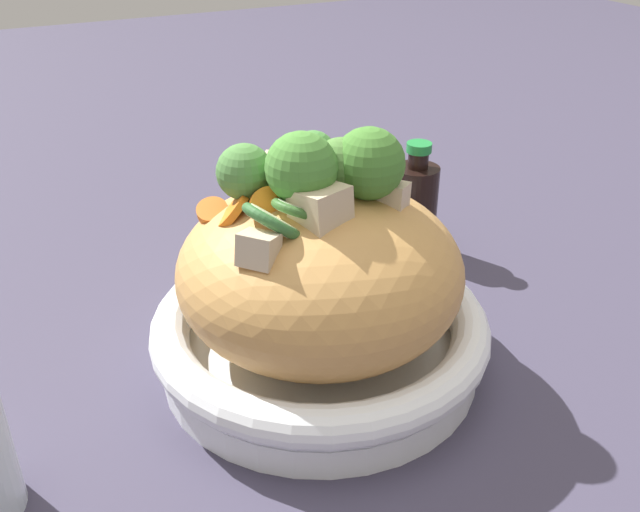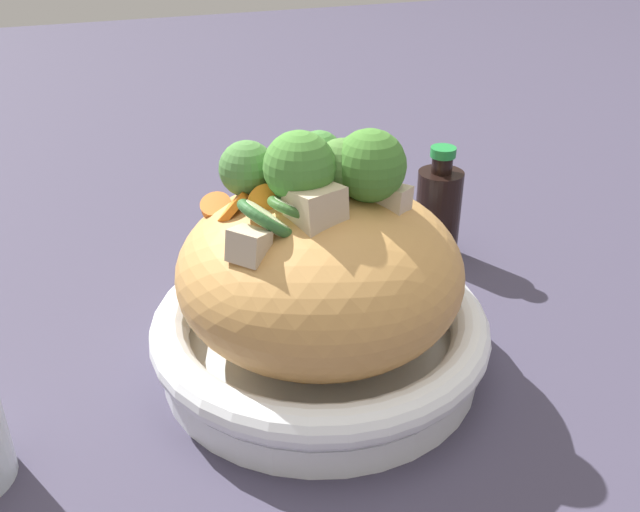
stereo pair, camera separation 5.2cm
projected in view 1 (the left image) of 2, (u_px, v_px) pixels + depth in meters
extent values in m
plane|color=#3C374C|center=(320.00, 363.00, 0.57)|extent=(3.00, 3.00, 0.00)
cylinder|color=white|center=(320.00, 351.00, 0.56)|extent=(0.25, 0.25, 0.02)
torus|color=white|center=(320.00, 324.00, 0.55)|extent=(0.26, 0.26, 0.03)
ellipsoid|color=tan|center=(320.00, 271.00, 0.53)|extent=(0.21, 0.21, 0.13)
torus|color=tan|center=(292.00, 175.00, 0.54)|extent=(0.08, 0.07, 0.03)
torus|color=#C18C44|center=(322.00, 225.00, 0.51)|extent=(0.06, 0.06, 0.01)
cone|color=#A0B66E|center=(368.00, 197.00, 0.50)|extent=(0.03, 0.02, 0.02)
sphere|color=#437B2E|center=(369.00, 164.00, 0.49)|extent=(0.06, 0.06, 0.05)
cone|color=#97BF6F|center=(339.00, 191.00, 0.51)|extent=(0.02, 0.02, 0.01)
sphere|color=#4C7B36|center=(339.00, 164.00, 0.50)|extent=(0.05, 0.05, 0.04)
cone|color=#A5BA72|center=(246.00, 203.00, 0.51)|extent=(0.02, 0.02, 0.02)
sphere|color=#4C823E|center=(245.00, 172.00, 0.50)|extent=(0.05, 0.05, 0.04)
cone|color=#A0C176|center=(313.00, 181.00, 0.53)|extent=(0.02, 0.02, 0.02)
sphere|color=#448039|center=(313.00, 154.00, 0.52)|extent=(0.04, 0.04, 0.03)
cone|color=#98B879|center=(302.00, 205.00, 0.49)|extent=(0.03, 0.03, 0.02)
sphere|color=#488534|center=(301.00, 168.00, 0.47)|extent=(0.07, 0.07, 0.05)
cylinder|color=orange|center=(212.00, 211.00, 0.51)|extent=(0.03, 0.03, 0.02)
cylinder|color=orange|center=(233.00, 211.00, 0.49)|extent=(0.03, 0.04, 0.03)
cylinder|color=orange|center=(270.00, 208.00, 0.48)|extent=(0.03, 0.02, 0.03)
cylinder|color=beige|center=(268.00, 191.00, 0.51)|extent=(0.04, 0.04, 0.02)
torus|color=#385F2B|center=(268.00, 191.00, 0.51)|extent=(0.05, 0.05, 0.02)
cylinder|color=beige|center=(273.00, 222.00, 0.47)|extent=(0.04, 0.04, 0.03)
torus|color=#2E602E|center=(273.00, 222.00, 0.47)|extent=(0.05, 0.05, 0.03)
cylinder|color=beige|center=(298.00, 210.00, 0.47)|extent=(0.04, 0.04, 0.02)
torus|color=#335F27|center=(298.00, 210.00, 0.47)|extent=(0.05, 0.05, 0.02)
cube|color=#CCB592|center=(389.00, 194.00, 0.50)|extent=(0.04, 0.04, 0.02)
cube|color=beige|center=(281.00, 173.00, 0.56)|extent=(0.04, 0.04, 0.03)
cube|color=#C8B390|center=(259.00, 250.00, 0.45)|extent=(0.03, 0.03, 0.02)
cube|color=#C9B28C|center=(320.00, 207.00, 0.47)|extent=(0.04, 0.04, 0.03)
cylinder|color=black|center=(415.00, 209.00, 0.72)|extent=(0.04, 0.04, 0.09)
cylinder|color=black|center=(418.00, 160.00, 0.69)|extent=(0.02, 0.02, 0.02)
cylinder|color=#1E7F38|center=(419.00, 147.00, 0.68)|extent=(0.02, 0.02, 0.01)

